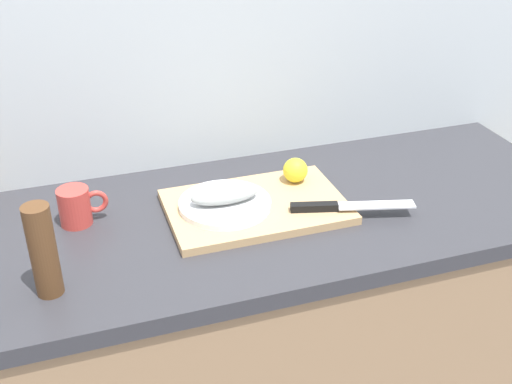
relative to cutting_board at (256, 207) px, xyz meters
The scene contains 9 objects.
back_wall 0.49m from the cutting_board, 119.55° to the left, with size 3.20×0.05×2.50m, color silver.
kitchen_counter 0.49m from the cutting_board, behind, with size 2.00×0.60×0.90m.
cutting_board is the anchor object (origin of this frame).
white_plate 0.08m from the cutting_board, behind, with size 0.22×0.22×0.01m, color white.
fish_fillet 0.09m from the cutting_board, behind, with size 0.16×0.07×0.04m, color #999E99.
chef_knife 0.19m from the cutting_board, 27.65° to the right, with size 0.29×0.10×0.02m.
lemon_0 0.15m from the cutting_board, 29.78° to the left, with size 0.06×0.06×0.06m, color yellow.
coffee_mug_0 0.41m from the cutting_board, 169.40° to the left, with size 0.11×0.07×0.09m.
pepper_mill 0.51m from the cutting_board, 160.65° to the right, with size 0.05×0.05×0.19m, color brown.
Camera 1 is at (-0.23, -1.22, 1.68)m, focal length 44.74 mm.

